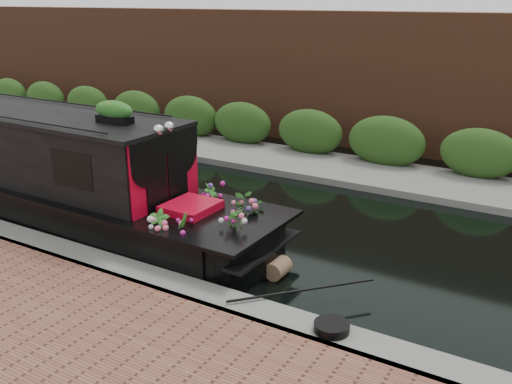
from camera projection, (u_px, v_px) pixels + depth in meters
The scene contains 8 objects.
ground at pixel (208, 211), 12.30m from camera, with size 80.00×80.00×0.00m, color black.
near_bank_coping at pixel (94, 271), 9.62m from camera, with size 40.00×0.60×0.50m, color slate.
far_bank_path at pixel (296, 165), 15.70m from camera, with size 40.00×2.40×0.34m, color slate.
far_hedge at pixel (311, 157), 16.43m from camera, with size 40.00×1.10×2.80m, color #264918.
far_brick_wall at pixel (340, 142), 18.13m from camera, with size 40.00×1.00×8.00m, color brown.
narrowboat at pixel (17, 170), 12.31m from camera, with size 12.20×2.25×2.84m.
rope_fender at pixel (278, 268), 9.38m from camera, with size 0.31×0.31×0.42m, color brown.
coiled_mooring_rope at pixel (332, 327), 7.42m from camera, with size 0.47×0.47×0.12m, color black.
Camera 1 is at (6.82, -9.31, 4.38)m, focal length 40.00 mm.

